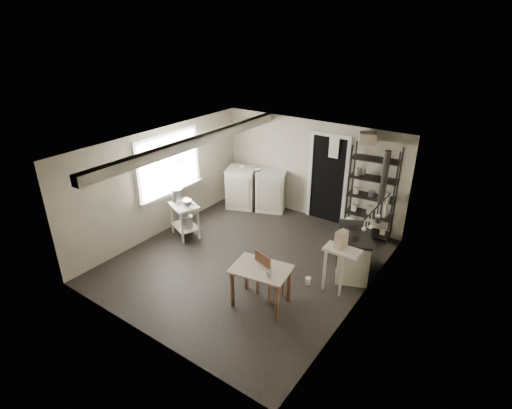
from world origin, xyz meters
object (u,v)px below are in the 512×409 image
Objects in this scene: base_cabinets at (256,190)px; prep_table at (185,219)px; shelf_rack at (371,196)px; stove at (353,251)px; chair at (271,271)px; stockpot at (177,195)px; flour_sack at (350,227)px; work_table at (261,284)px.

prep_table is at bearing -123.77° from base_cabinets.
shelf_rack is (3.24, 2.24, 0.55)m from prep_table.
stove is 1.70m from chair.
chair is (-0.60, -2.91, -0.46)m from shelf_rack.
chair reaches higher than prep_table.
stockpot is 3.77m from stove.
stove is 1.32m from flour_sack.
stove is at bearing -44.59° from base_cabinets.
work_table is (-0.85, -1.76, -0.06)m from stove.
chair is at bearing 88.61° from work_table.
shelf_rack is 3.30m from work_table.
base_cabinets is 3.23× the size of flour_sack.
stove is at bearing 77.82° from chair.
work_table is at bearing -95.92° from flour_sack.
base_cabinets reaches higher than work_table.
chair is at bearing -73.22° from base_cabinets.
shelf_rack is 2.22× the size of work_table.
prep_table is 1.60× the size of flour_sack.
stockpot reaches higher than prep_table.
work_table is 0.30m from chair.
shelf_rack is 3.01m from chair.
chair is (0.01, 0.28, 0.10)m from work_table.
base_cabinets is 2.86m from shelf_rack.
stove is at bearing 64.24° from work_table.
work_table is 1.03× the size of chair.
chair is 2.70m from flour_sack.
flour_sack is (2.51, -0.07, -0.22)m from base_cabinets.
stockpot is 4.08m from shelf_rack.
stockpot is 0.18× the size of base_cabinets.
prep_table is at bearing -145.77° from flour_sack.
prep_table is 2.80m from work_table.
flour_sack is at bearing -23.79° from base_cabinets.
stockpot reaches higher than flour_sack.
stockpot is 2.92m from chair.
stockpot is 3.01m from work_table.
shelf_rack is at bearing 79.31° from work_table.
shelf_rack is at bearing -18.68° from base_cabinets.
work_table is at bearing -19.76° from prep_table.
base_cabinets reaches higher than flour_sack.
shelf_rack is 2.29× the size of chair.
base_cabinets is 1.66× the size of work_table.
flour_sack is at bearing 91.01° from stove.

